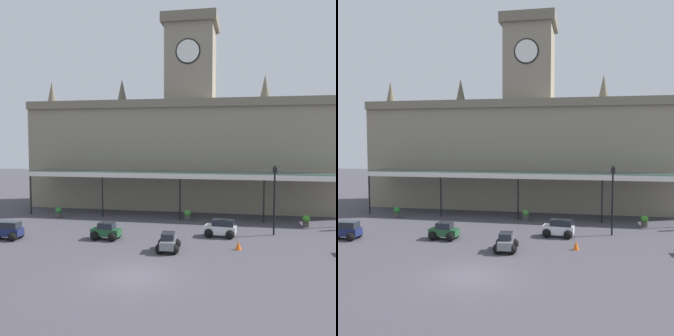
{
  "view_description": "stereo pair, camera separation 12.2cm",
  "coord_description": "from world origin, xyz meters",
  "views": [
    {
      "loc": [
        5.47,
        -18.88,
        6.94
      ],
      "look_at": [
        0.0,
        9.32,
        4.96
      ],
      "focal_mm": 41.73,
      "sensor_mm": 36.0,
      "label": 1
    },
    {
      "loc": [
        5.58,
        -18.85,
        6.94
      ],
      "look_at": [
        0.0,
        9.32,
        4.96
      ],
      "focal_mm": 41.73,
      "sensor_mm": 36.0,
      "label": 2
    }
  ],
  "objects": [
    {
      "name": "ground_plane",
      "position": [
        0.0,
        0.0,
        0.0
      ],
      "size": [
        140.0,
        140.0,
        0.0
      ],
      "primitive_type": "plane",
      "color": "#46424B"
    },
    {
      "name": "station_building",
      "position": [
        -0.0,
        21.96,
        6.3
      ],
      "size": [
        33.39,
        7.22,
        19.6
      ],
      "color": "gray",
      "rests_on": "ground"
    },
    {
      "name": "entrance_canopy",
      "position": [
        0.0,
        16.14,
        4.0
      ],
      "size": [
        28.97,
        3.26,
        4.15
      ],
      "color": "#38564C",
      "rests_on": "ground"
    },
    {
      "name": "car_grey_sedan",
      "position": [
        0.86,
        4.93,
        0.5
      ],
      "size": [
        1.62,
        2.11,
        1.19
      ],
      "color": "slate",
      "rests_on": "ground"
    },
    {
      "name": "car_navy_estate",
      "position": [
        -10.93,
        5.7,
        0.56
      ],
      "size": [
        2.26,
        1.55,
        1.27
      ],
      "color": "#19214C",
      "rests_on": "ground"
    },
    {
      "name": "car_green_sedan",
      "position": [
        -4.01,
        6.99,
        0.5
      ],
      "size": [
        2.1,
        1.61,
        1.19
      ],
      "color": "#1E512D",
      "rests_on": "ground"
    },
    {
      "name": "car_white_estate",
      "position": [
        3.93,
        9.28,
        0.56
      ],
      "size": [
        2.34,
        1.71,
        1.27
      ],
      "color": "silver",
      "rests_on": "ground"
    },
    {
      "name": "victorian_lamppost",
      "position": [
        7.73,
        10.52,
        3.19
      ],
      "size": [
        0.3,
        0.3,
        5.16
      ],
      "color": "black",
      "rests_on": "ground"
    },
    {
      "name": "traffic_cone",
      "position": [
        5.22,
        6.08,
        0.28
      ],
      "size": [
        0.4,
        0.4,
        0.57
      ],
      "primitive_type": "cone",
      "color": "orange",
      "rests_on": "ground"
    },
    {
      "name": "planter_by_canopy",
      "position": [
        0.71,
        14.62,
        0.49
      ],
      "size": [
        0.6,
        0.6,
        0.96
      ],
      "color": "#47423D",
      "rests_on": "ground"
    },
    {
      "name": "planter_forecourt_centre",
      "position": [
        -11.03,
        13.77,
        0.49
      ],
      "size": [
        0.6,
        0.6,
        0.96
      ],
      "color": "#47423D",
      "rests_on": "ground"
    },
    {
      "name": "planter_near_kerb",
      "position": [
        10.53,
        13.94,
        0.49
      ],
      "size": [
        0.6,
        0.6,
        0.96
      ],
      "color": "#47423D",
      "rests_on": "ground"
    }
  ]
}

